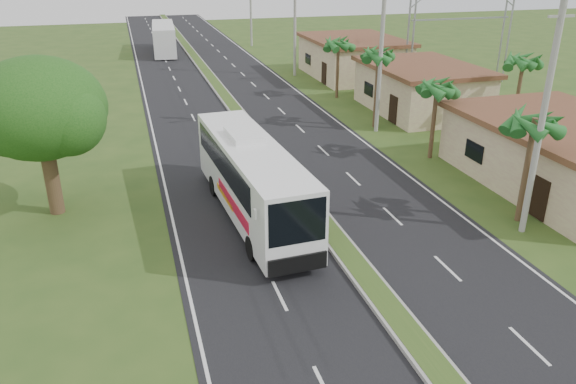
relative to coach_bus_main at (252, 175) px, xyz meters
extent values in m
plane|color=#304C1C|center=(2.96, -6.86, -2.15)|extent=(180.00, 180.00, 0.00)
cube|color=black|center=(2.96, 13.14, -2.14)|extent=(14.00, 160.00, 0.02)
cube|color=gray|center=(2.96, 13.14, -2.06)|extent=(1.20, 160.00, 0.17)
cube|color=#304C1C|center=(2.96, 13.14, -1.97)|extent=(0.95, 160.00, 0.02)
cube|color=silver|center=(-3.74, 13.14, -2.15)|extent=(0.12, 160.00, 0.01)
cube|color=silver|center=(9.66, 13.14, -2.15)|extent=(0.12, 160.00, 0.01)
cube|color=tan|center=(16.96, -0.86, -0.55)|extent=(8.00, 12.00, 3.20)
cube|color=#592F1F|center=(16.96, -0.86, 1.21)|extent=(8.60, 12.60, 0.32)
cube|color=tan|center=(16.96, 15.14, -0.48)|extent=(7.00, 10.00, 3.35)
cube|color=#592F1F|center=(16.96, 15.14, 1.36)|extent=(7.60, 10.60, 0.32)
cube|color=tan|center=(16.96, 29.14, -0.40)|extent=(8.00, 11.00, 3.50)
cube|color=#592F1F|center=(16.96, 29.14, 1.51)|extent=(8.60, 11.60, 0.32)
cylinder|color=#473321|center=(11.96, -3.86, 0.35)|extent=(0.26, 0.26, 5.00)
cylinder|color=#473321|center=(12.36, 5.14, 0.15)|extent=(0.26, 0.26, 4.60)
cylinder|color=#473321|center=(11.76, 12.14, 0.55)|extent=(0.26, 0.26, 5.40)
cylinder|color=#473321|center=(12.26, 21.14, 0.25)|extent=(0.26, 0.26, 4.80)
cylinder|color=#473321|center=(20.46, 8.14, 0.45)|extent=(0.26, 0.26, 5.20)
cylinder|color=#473321|center=(-9.04, 3.14, -0.15)|extent=(0.70, 0.70, 4.00)
ellipsoid|color=#194813|center=(-9.04, 3.14, 3.05)|extent=(6.00, 6.00, 4.68)
sphere|color=#194813|center=(-10.44, 3.94, 2.55)|extent=(3.80, 3.80, 3.80)
sphere|color=#194813|center=(-7.84, 2.14, 2.75)|extent=(3.40, 3.40, 3.40)
cylinder|color=gray|center=(11.46, -4.86, 3.35)|extent=(0.28, 0.28, 11.00)
cube|color=gray|center=(11.46, -4.86, 7.25)|extent=(1.20, 0.10, 0.10)
cylinder|color=gray|center=(11.46, 11.14, 3.85)|extent=(0.28, 0.28, 12.00)
cylinder|color=gray|center=(11.46, 31.14, 3.35)|extent=(0.28, 0.28, 11.00)
cylinder|color=gray|center=(11.46, 51.14, 3.10)|extent=(0.28, 0.28, 10.50)
cylinder|color=gray|center=(19.96, 22.64, 3.85)|extent=(0.18, 0.18, 12.00)
cylinder|color=gray|center=(29.96, 22.64, 3.85)|extent=(0.18, 0.18, 12.00)
cylinder|color=gray|center=(19.96, 23.64, 3.85)|extent=(0.18, 0.18, 12.00)
cylinder|color=gray|center=(29.96, 23.64, 3.85)|extent=(0.18, 0.18, 12.00)
cube|color=gray|center=(24.96, 23.14, 3.85)|extent=(10.00, 0.14, 0.14)
cube|color=white|center=(0.00, -0.06, -0.11)|extent=(3.25, 12.23, 3.18)
cube|color=black|center=(-0.03, 0.55, 0.59)|extent=(3.16, 9.82, 1.27)
cube|color=black|center=(0.37, -6.04, 0.40)|extent=(2.27, 0.28, 1.78)
cube|color=red|center=(0.08, -1.26, -0.74)|extent=(2.89, 5.39, 0.55)
cube|color=#FBA515|center=(-0.01, 0.25, -1.00)|extent=(2.75, 3.18, 0.25)
cube|color=white|center=(-0.07, 1.15, 1.62)|extent=(1.56, 2.50, 0.28)
cylinder|color=black|center=(-0.90, -3.95, -1.63)|extent=(0.39, 1.07, 1.05)
cylinder|color=black|center=(1.37, -3.81, -1.63)|extent=(0.39, 1.07, 1.05)
cylinder|color=black|center=(-1.33, 3.09, -1.63)|extent=(0.39, 1.07, 1.05)
cylinder|color=black|center=(0.94, 3.23, -1.63)|extent=(0.39, 1.07, 1.05)
cube|color=silver|center=(-0.12, 48.82, -0.37)|extent=(3.25, 11.85, 3.26)
cube|color=black|center=(-0.09, 49.33, 0.61)|extent=(3.12, 8.80, 1.11)
cube|color=orange|center=(-0.19, 47.80, -0.99)|extent=(2.93, 5.75, 0.36)
cylinder|color=black|center=(-1.54, 44.06, -1.66)|extent=(0.36, 1.00, 0.98)
cylinder|color=black|center=(0.70, 43.92, -1.66)|extent=(0.36, 1.00, 0.98)
cylinder|color=black|center=(-0.98, 53.21, -1.66)|extent=(0.36, 1.00, 0.98)
cylinder|color=black|center=(1.26, 53.08, -1.66)|extent=(0.36, 1.00, 0.98)
imported|color=black|center=(1.77, -2.71, -1.55)|extent=(2.06, 0.85, 1.20)
imported|color=maroon|center=(1.77, -2.71, -0.76)|extent=(0.67, 0.49, 1.69)
camera|label=1|loc=(-5.09, -23.77, 9.61)|focal=35.00mm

